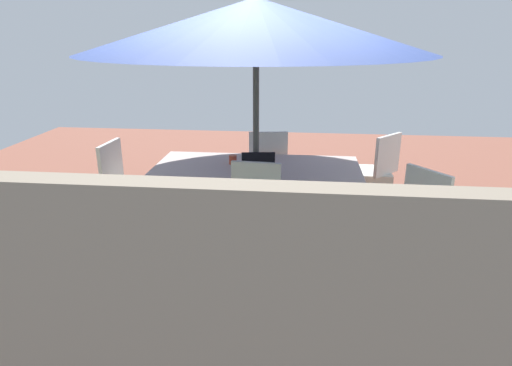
% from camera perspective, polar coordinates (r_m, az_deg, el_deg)
% --- Properties ---
extents(ground_plane, '(10.00, 10.00, 0.02)m').
position_cam_1_polar(ground_plane, '(4.61, -0.00, -7.11)').
color(ground_plane, '#935442').
extents(hedge_row, '(6.30, 0.90, 0.93)m').
position_cam_1_polar(hedge_row, '(2.38, -6.39, -22.40)').
color(hedge_row, '#1E4C23').
rests_on(hedge_row, ground_plane).
extents(dining_table, '(2.09, 1.14, 0.74)m').
position_cam_1_polar(dining_table, '(4.34, -0.00, 1.28)').
color(dining_table, silver).
rests_on(dining_table, ground_plane).
extents(patio_umbrella, '(3.18, 3.18, 2.33)m').
position_cam_1_polar(patio_umbrella, '(4.12, -0.00, 19.95)').
color(patio_umbrella, '#4C4C4C').
rests_on(patio_umbrella, ground_plane).
extents(chair_east, '(0.47, 0.46, 0.98)m').
position_cam_1_polar(chair_east, '(4.70, -16.76, 0.01)').
color(chair_east, silver).
rests_on(chair_east, ground_plane).
extents(chair_southwest, '(0.59, 0.59, 0.98)m').
position_cam_1_polar(chair_southwest, '(5.12, 15.36, 1.74)').
color(chair_southwest, silver).
rests_on(chair_southwest, ground_plane).
extents(chair_south, '(0.48, 0.49, 0.98)m').
position_cam_1_polar(chair_south, '(5.12, 1.52, 2.43)').
color(chair_south, silver).
rests_on(chair_south, ground_plane).
extents(chair_northwest, '(0.58, 0.58, 0.98)m').
position_cam_1_polar(chair_northwest, '(3.82, 19.80, -4.85)').
color(chair_northwest, silver).
rests_on(chair_northwest, ground_plane).
extents(chair_north, '(0.47, 0.48, 0.98)m').
position_cam_1_polar(chair_north, '(3.74, -0.42, -4.17)').
color(chair_north, silver).
rests_on(chair_north, ground_plane).
extents(laptop, '(0.35, 0.29, 0.21)m').
position_cam_1_polar(laptop, '(4.25, 0.27, 2.22)').
color(laptop, '#B7B7BC').
rests_on(laptop, dining_table).
extents(cup, '(0.08, 0.08, 0.09)m').
position_cam_1_polar(cup, '(4.49, -3.08, 3.09)').
color(cup, '#CC4C33').
rests_on(cup, dining_table).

